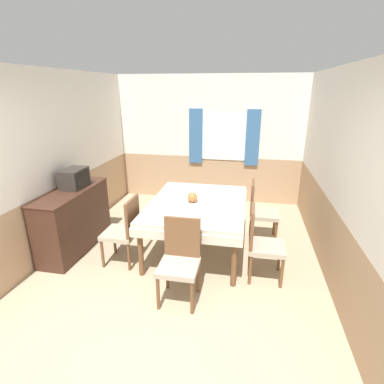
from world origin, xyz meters
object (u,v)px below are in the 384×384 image
chair_right_far (260,210)px  sideboard (74,219)px  chair_head_near (180,258)px  chair_left_near (125,229)px  tv (74,178)px  vase (192,197)px  dining_table (197,209)px  chair_right_near (261,241)px

chair_right_far → sideboard: size_ratio=0.67×
chair_head_near → sideboard: bearing=-24.0°
chair_left_near → tv: (-0.90, 0.37, 0.56)m
chair_head_near → vase: bearing=-86.4°
dining_table → tv: (-1.82, -0.16, 0.40)m
chair_right_near → vase: (-0.98, 0.52, 0.33)m
chair_right_far → chair_right_near: size_ratio=1.00×
chair_head_near → tv: (-1.82, 0.95, 0.56)m
sideboard → tv: bearing=86.2°
chair_left_near → sideboard: bearing=75.4°
vase → sideboard: bearing=-171.0°
tv → vase: size_ratio=2.89×
chair_left_near → chair_right_near: (1.83, 0.00, 0.00)m
tv → chair_right_near: bearing=-7.7°
chair_right_far → vase: size_ratio=6.56×
chair_right_near → dining_table: bearing=-120.2°
chair_left_near → chair_right_near: same height
chair_left_near → vase: bearing=-58.6°
chair_right_near → vase: chair_right_near is taller
dining_table → chair_left_near: bearing=-149.8°
chair_right_far → chair_left_near: (-1.83, -1.06, 0.00)m
chair_right_near → chair_right_far: bearing=-180.0°
chair_right_far → sideboard: bearing=-73.3°
dining_table → sideboard: (-1.82, -0.29, -0.20)m
chair_left_near → tv: 1.13m
chair_right_far → sideboard: 2.86m
chair_right_far → chair_left_near: same height
chair_left_near → sideboard: (-0.91, 0.24, -0.04)m
chair_left_near → chair_right_near: size_ratio=1.00×
dining_table → chair_left_near: (-0.91, -0.53, -0.16)m
chair_right_near → tv: tv is taller
dining_table → chair_right_near: 1.07m
tv → vase: tv is taller
dining_table → chair_right_far: 1.07m
dining_table → chair_head_near: chair_head_near is taller
sideboard → dining_table: bearing=9.1°
chair_right_far → chair_right_near: (0.00, -1.06, 0.00)m
dining_table → chair_left_near: size_ratio=1.85×
sideboard → chair_left_near: bearing=-14.6°
tv → vase: bearing=4.7°
chair_head_near → vase: size_ratio=6.56×
chair_left_near → tv: size_ratio=2.27×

